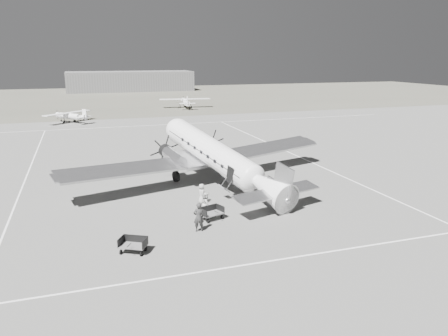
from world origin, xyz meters
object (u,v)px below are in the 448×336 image
light_plane_right (185,103)px  ground_crew (199,217)px  passenger (202,194)px  light_plane_left (70,117)px  dc3_airliner (217,158)px  baggage_cart_near (212,213)px  baggage_cart_far (133,245)px  hangar_main (130,81)px  ramp_agent (207,204)px

light_plane_right → ground_crew: (-16.26, -72.00, -0.20)m
passenger → light_plane_left: bearing=4.5°
dc3_airliner → light_plane_right: (11.83, 62.13, -1.45)m
light_plane_left → baggage_cart_near: size_ratio=5.84×
dc3_airliner → passenger: 5.43m
baggage_cart_far → ground_crew: bearing=52.2°
hangar_main → light_plane_right: 56.65m
light_plane_left → light_plane_right: light_plane_right is taller
hangar_main → baggage_cart_near: hangar_main is taller
hangar_main → baggage_cart_far: bearing=-96.6°
dc3_airliner → baggage_cart_near: (-2.96, -8.06, -2.18)m
light_plane_left → light_plane_right: size_ratio=0.85×
dc3_airliner → baggage_cart_near: dc3_airliner is taller
light_plane_left → ramp_agent: (10.26, -53.06, -0.17)m
hangar_main → baggage_cart_near: 126.84m
light_plane_right → baggage_cart_far: bearing=-98.5°
baggage_cart_far → light_plane_left: bearing=123.2°
ramp_agent → hangar_main: bearing=19.1°
light_plane_left → baggage_cart_far: light_plane_left is taller
baggage_cart_far → dc3_airliner: bearing=81.5°
baggage_cart_near → ground_crew: bearing=-149.1°
baggage_cart_far → ground_crew: (4.68, 2.00, 0.54)m
light_plane_right → ground_crew: 73.81m
dc3_airliner → hangar_main: bearing=70.8°
hangar_main → light_plane_right: bearing=-84.0°
light_plane_right → ramp_agent: light_plane_right is taller
hangar_main → ground_crew: hangar_main is taller
hangar_main → ramp_agent: size_ratio=24.02×
ramp_agent → passenger: bearing=15.8°
dc3_airliner → ramp_agent: dc3_airliner is taller
ramp_agent → passenger: ramp_agent is taller
light_plane_left → ramp_agent: light_plane_left is taller
light_plane_left → baggage_cart_far: size_ratio=5.91×
hangar_main → dc3_airliner: 118.58m
light_plane_left → ground_crew: (8.85, -55.99, -0.02)m
light_plane_left → baggage_cart_near: 55.16m
ground_crew → dc3_airliner: bearing=-112.2°
hangar_main → baggage_cart_far: size_ratio=24.71×
passenger → ground_crew: bearing=155.2°
light_plane_left → passenger: size_ratio=6.07×
baggage_cart_far → ramp_agent: (6.08, 4.93, 0.39)m
light_plane_right → ground_crew: size_ratio=5.77×
dc3_airliner → light_plane_right: dc3_airliner is taller
dc3_airliner → ramp_agent: bearing=-129.9°
hangar_main → light_plane_right: (5.93, -56.30, -2.08)m
dc3_airliner → light_plane_right: 63.27m
ground_crew → passenger: bearing=-105.5°
light_plane_right → passenger: size_ratio=7.10×
hangar_main → ramp_agent: 125.72m
ramp_agent → baggage_cart_near: bearing=-153.1°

